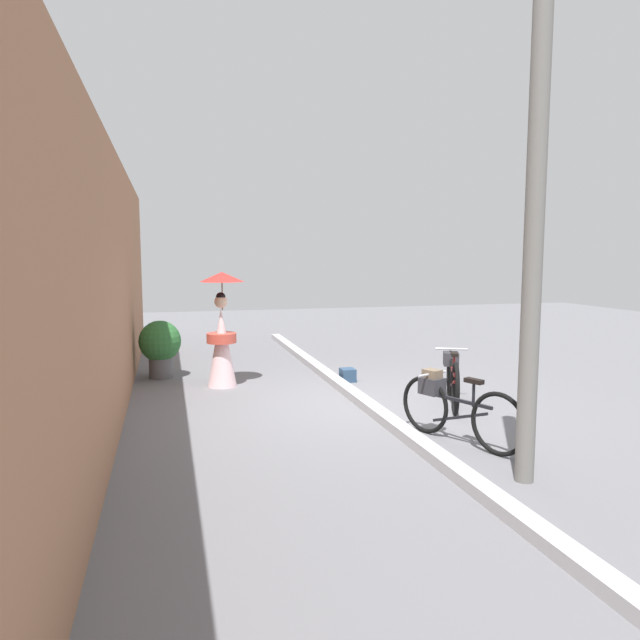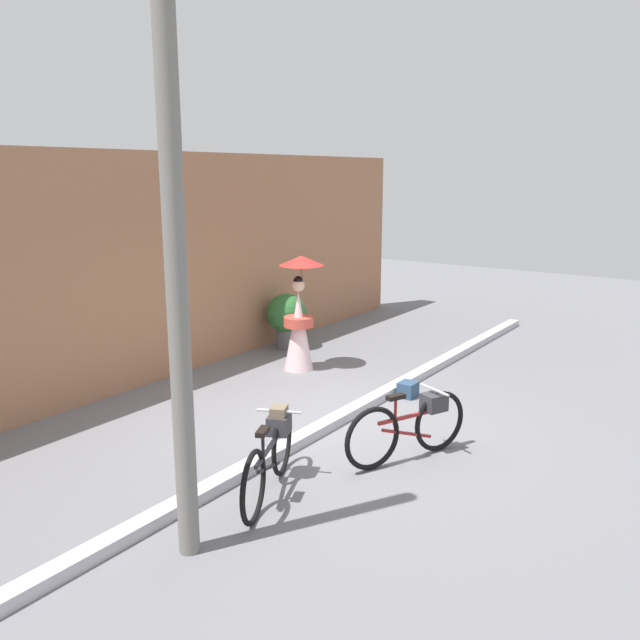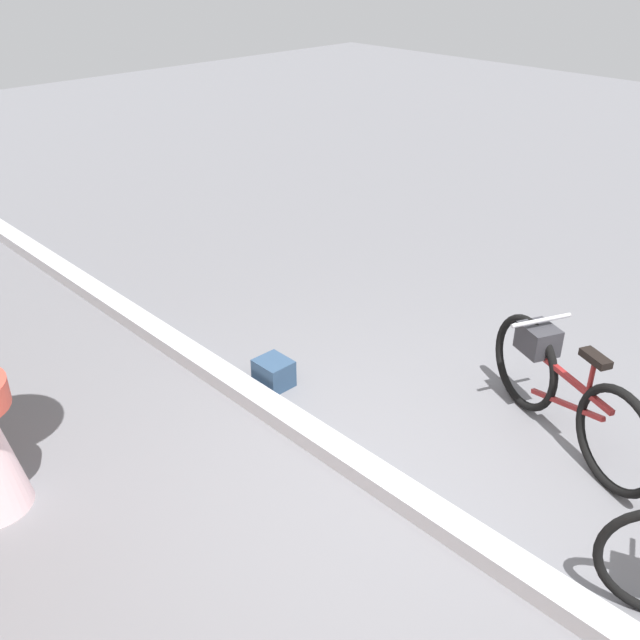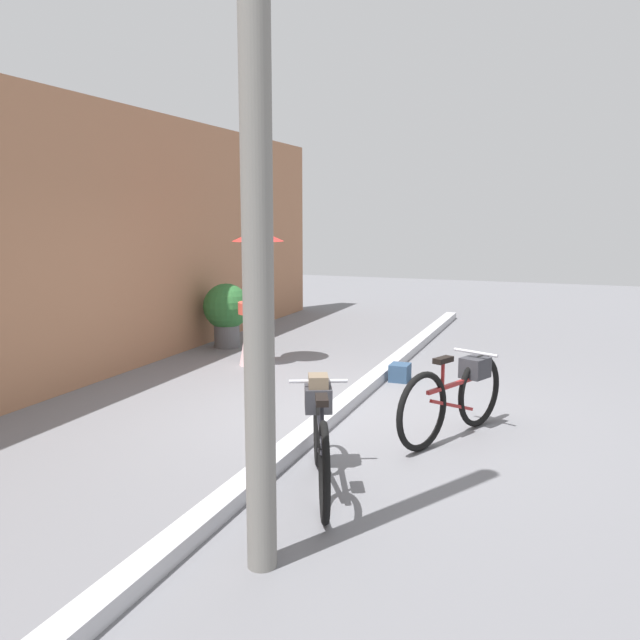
{
  "view_description": "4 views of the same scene",
  "coord_description": "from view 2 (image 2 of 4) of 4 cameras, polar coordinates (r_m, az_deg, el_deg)",
  "views": [
    {
      "loc": [
        -7.76,
        2.71,
        2.17
      ],
      "look_at": [
        0.56,
        0.5,
        1.2
      ],
      "focal_mm": 32.31,
      "sensor_mm": 36.0,
      "label": 1
    },
    {
      "loc": [
        -6.6,
        -4.44,
        3.22
      ],
      "look_at": [
        0.55,
        0.58,
        1.23
      ],
      "focal_mm": 36.72,
      "sensor_mm": 36.0,
      "label": 2
    },
    {
      "loc": [
        -2.06,
        2.71,
        3.14
      ],
      "look_at": [
        0.46,
        0.29,
        1.24
      ],
      "focal_mm": 39.98,
      "sensor_mm": 36.0,
      "label": 3
    },
    {
      "loc": [
        -6.39,
        -2.23,
        2.1
      ],
      "look_at": [
        0.05,
        0.24,
        0.99
      ],
      "focal_mm": 36.76,
      "sensor_mm": 36.0,
      "label": 4
    }
  ],
  "objects": [
    {
      "name": "person_with_parasol",
      "position": [
        10.73,
        -1.83,
        0.41
      ],
      "size": [
        0.73,
        0.73,
        1.9
      ],
      "color": "silver",
      "rests_on": "ground_plane"
    },
    {
      "name": "bicycle_far_side",
      "position": [
        7.59,
        7.94,
        -9.01
      ],
      "size": [
        1.58,
        0.74,
        0.81
      ],
      "color": "black",
      "rests_on": "ground_plane"
    },
    {
      "name": "ground_plane",
      "position": [
        8.58,
        1.06,
        -9.23
      ],
      "size": [
        30.0,
        30.0,
        0.0
      ],
      "primitive_type": "plane",
      "color": "slate"
    },
    {
      "name": "utility_pole",
      "position": [
        5.29,
        -12.4,
        3.6
      ],
      "size": [
        0.18,
        0.18,
        4.8
      ],
      "primitive_type": "cylinder",
      "color": "slate",
      "rests_on": "ground_plane"
    },
    {
      "name": "potted_plant_by_door",
      "position": [
        12.14,
        -2.82,
        0.28
      ],
      "size": [
        0.75,
        0.74,
        1.03
      ],
      "color": "#59595B",
      "rests_on": "ground_plane"
    },
    {
      "name": "sidewalk_curb",
      "position": [
        8.56,
        1.07,
        -8.86
      ],
      "size": [
        14.0,
        0.2,
        0.12
      ],
      "primitive_type": "cube",
      "color": "#B2B2B7",
      "rests_on": "ground_plane"
    },
    {
      "name": "backpack_on_pavement",
      "position": [
        9.69,
        7.7,
        -6.0
      ],
      "size": [
        0.27,
        0.24,
        0.22
      ],
      "color": "navy",
      "rests_on": "ground_plane"
    },
    {
      "name": "bicycle_near_officer",
      "position": [
        6.8,
        -4.29,
        -11.44
      ],
      "size": [
        1.63,
        0.77,
        0.81
      ],
      "color": "black",
      "rests_on": "ground_plane"
    },
    {
      "name": "building_wall",
      "position": [
        10.43,
        -15.12,
        4.34
      ],
      "size": [
        14.0,
        0.4,
        3.53
      ],
      "primitive_type": "cube",
      "color": "#9E6B4C",
      "rests_on": "ground_plane"
    }
  ]
}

